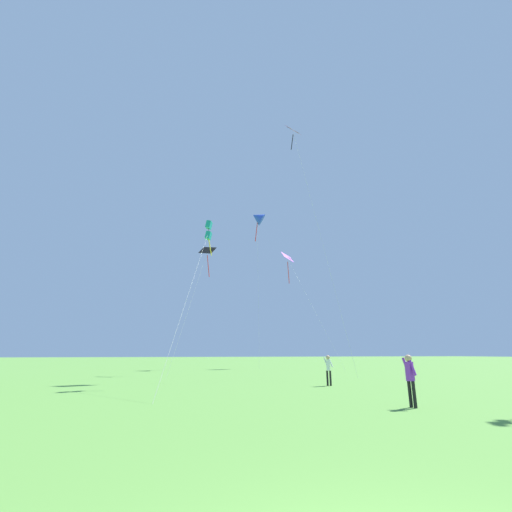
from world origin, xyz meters
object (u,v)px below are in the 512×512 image
object	(u,v)px
kite_pink_low	(294,139)
kite_black_large	(207,256)
kite_purple_streamer	(288,263)
person_in_red_shirt	(328,367)
kite_blue_delta	(257,218)
person_far_back	(410,375)
kite_teal_box	(208,231)

from	to	relation	value
kite_pink_low	kite_black_large	size ratio (longest dim) A/B	2.00
kite_purple_streamer	person_in_red_shirt	world-z (taller)	kite_purple_streamer
kite_purple_streamer	kite_blue_delta	distance (m)	8.28
kite_purple_streamer	kite_pink_low	size ratio (longest dim) A/B	0.64
kite_purple_streamer	person_in_red_shirt	size ratio (longest dim) A/B	9.52
kite_blue_delta	kite_pink_low	bearing A→B (deg)	-93.42
kite_blue_delta	kite_black_large	bearing A→B (deg)	-126.46
kite_purple_streamer	person_far_back	size ratio (longest dim) A/B	9.19
kite_blue_delta	kite_pink_low	distance (m)	17.19
person_in_red_shirt	kite_teal_box	bearing A→B (deg)	155.97
person_in_red_shirt	kite_pink_low	bearing A→B (deg)	74.68
kite_purple_streamer	person_in_red_shirt	xyz separation A→B (m)	(-8.26, -26.48, -13.31)
person_in_red_shirt	kite_black_large	bearing A→B (deg)	108.82
kite_black_large	kite_purple_streamer	bearing A→B (deg)	40.09
kite_blue_delta	kite_black_large	world-z (taller)	kite_blue_delta
kite_pink_low	person_far_back	size ratio (longest dim) A/B	14.41
kite_black_large	kite_teal_box	distance (m)	12.33
kite_purple_streamer	kite_pink_low	distance (m)	19.28
kite_blue_delta	kite_black_large	distance (m)	18.16
kite_purple_streamer	kite_teal_box	world-z (taller)	kite_purple_streamer
kite_pink_low	person_in_red_shirt	bearing A→B (deg)	-105.32
kite_black_large	person_far_back	distance (m)	26.15
kite_pink_low	person_in_red_shirt	xyz separation A→B (m)	(-2.85, -10.38, -22.45)
kite_pink_low	kite_black_large	world-z (taller)	kite_pink_low
kite_blue_delta	kite_pink_low	world-z (taller)	kite_pink_low
kite_purple_streamer	kite_blue_delta	xyz separation A→B (m)	(-4.39, 0.92, 6.96)
kite_purple_streamer	kite_blue_delta	world-z (taller)	kite_blue_delta
kite_teal_box	person_far_back	size ratio (longest dim) A/B	6.01
kite_purple_streamer	kite_teal_box	bearing A→B (deg)	-122.87
kite_blue_delta	kite_pink_low	xyz separation A→B (m)	(-1.02, -17.02, 2.18)
kite_purple_streamer	kite_black_large	distance (m)	17.80
kite_pink_low	person_far_back	xyz separation A→B (m)	(-4.13, -18.92, -22.41)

